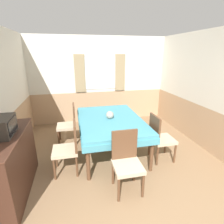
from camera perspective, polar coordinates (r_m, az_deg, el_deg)
name	(u,v)px	position (r m, az deg, el deg)	size (l,w,h in m)	color
wall_back	(99,80)	(5.51, -4.12, 10.31)	(4.52, 0.10, 2.60)	silver
wall_left	(1,101)	(3.68, -32.57, 3.03)	(0.05, 4.42, 2.60)	silver
wall_right	(204,91)	(4.51, 27.79, 6.20)	(0.05, 4.42, 2.60)	silver
dining_table	(110,123)	(3.81, -0.52, -3.60)	(1.35, 1.97, 0.76)	teal
chair_left_far	(69,123)	(4.32, -13.76, -3.47)	(0.44, 0.44, 0.97)	brown
chair_right_near	(160,137)	(3.67, 15.28, -7.75)	(0.44, 0.44, 0.97)	brown
chair_head_near	(126,160)	(2.85, 4.73, -15.28)	(0.44, 0.44, 0.97)	brown
chair_left_near	(69,146)	(3.29, -13.91, -10.84)	(0.44, 0.44, 0.97)	brown
sideboard	(10,165)	(3.16, -30.24, -14.74)	(0.46, 1.41, 0.99)	#3D2319
tv	(2,127)	(2.92, -32.26, -4.07)	(0.29, 0.44, 0.27)	#2D2823
vase	(110,115)	(3.75, -0.70, -0.97)	(0.16, 0.16, 0.16)	#A39989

